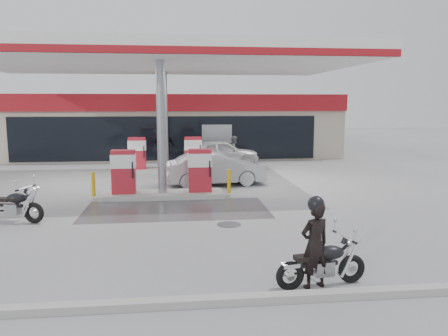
# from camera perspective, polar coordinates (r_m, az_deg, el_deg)

# --- Properties ---
(ground) EXTENTS (90.00, 90.00, 0.00)m
(ground) POSITION_cam_1_polar(r_m,az_deg,el_deg) (14.53, -8.22, -5.43)
(ground) COLOR gray
(ground) RESTS_ON ground
(wet_patch) EXTENTS (6.00, 3.00, 0.00)m
(wet_patch) POSITION_cam_1_polar(r_m,az_deg,el_deg) (14.52, -6.24, -5.40)
(wet_patch) COLOR #4C4C4F
(wet_patch) RESTS_ON ground
(drain_cover) EXTENTS (0.70, 0.70, 0.01)m
(drain_cover) POSITION_cam_1_polar(r_m,az_deg,el_deg) (12.68, 0.65, -7.39)
(drain_cover) COLOR #38383A
(drain_cover) RESTS_ON ground
(kerb) EXTENTS (28.00, 0.25, 0.15)m
(kerb) POSITION_cam_1_polar(r_m,az_deg,el_deg) (7.88, -9.79, -17.15)
(kerb) COLOR gray
(kerb) RESTS_ON ground
(store_building) EXTENTS (22.00, 8.22, 4.00)m
(store_building) POSITION_cam_1_polar(r_m,az_deg,el_deg) (30.08, -7.40, 5.61)
(store_building) COLOR #B1A994
(store_building) RESTS_ON ground
(canopy) EXTENTS (16.00, 10.02, 5.51)m
(canopy) POSITION_cam_1_polar(r_m,az_deg,el_deg) (19.19, -8.12, 13.77)
(canopy) COLOR silver
(canopy) RESTS_ON ground
(pump_island_near) EXTENTS (5.14, 1.30, 1.78)m
(pump_island_near) POSITION_cam_1_polar(r_m,az_deg,el_deg) (16.34, -8.07, -1.33)
(pump_island_near) COLOR #9E9E99
(pump_island_near) RESTS_ON ground
(pump_island_far) EXTENTS (5.14, 1.30, 1.78)m
(pump_island_far) POSITION_cam_1_polar(r_m,az_deg,el_deg) (22.28, -7.66, 1.28)
(pump_island_far) COLOR #9E9E99
(pump_island_far) RESTS_ON ground
(main_motorcycle) EXTENTS (1.86, 0.71, 0.96)m
(main_motorcycle) POSITION_cam_1_polar(r_m,az_deg,el_deg) (8.70, 12.82, -12.23)
(main_motorcycle) COLOR black
(main_motorcycle) RESTS_ON ground
(biker_main) EXTENTS (0.70, 0.57, 1.67)m
(biker_main) POSITION_cam_1_polar(r_m,az_deg,el_deg) (8.47, 11.77, -9.81)
(biker_main) COLOR black
(biker_main) RESTS_ON ground
(parked_motorcycle) EXTENTS (2.02, 1.00, 1.06)m
(parked_motorcycle) POSITION_cam_1_polar(r_m,az_deg,el_deg) (14.25, -25.89, -4.54)
(parked_motorcycle) COLOR black
(parked_motorcycle) RESTS_ON ground
(sedan_white) EXTENTS (4.48, 2.47, 1.44)m
(sedan_white) POSITION_cam_1_polar(r_m,az_deg,el_deg) (24.59, -0.39, 2.05)
(sedan_white) COLOR silver
(sedan_white) RESTS_ON ground
(attendant) EXTENTS (0.89, 0.98, 1.64)m
(attendant) POSITION_cam_1_polar(r_m,az_deg,el_deg) (24.83, 1.39, 2.34)
(attendant) COLOR #555459
(attendant) RESTS_ON ground
(hatchback_silver) EXTENTS (4.42, 2.09, 1.40)m
(hatchback_silver) POSITION_cam_1_polar(r_m,az_deg,el_deg) (18.59, -1.19, -0.10)
(hatchback_silver) COLOR #A4A6AB
(hatchback_silver) RESTS_ON ground
(parked_car_left) EXTENTS (4.64, 2.22, 1.31)m
(parked_car_left) POSITION_cam_1_polar(r_m,az_deg,el_deg) (30.13, -26.82, 2.19)
(parked_car_left) COLOR #16274C
(parked_car_left) RESTS_ON ground
(biker_walking) EXTENTS (1.23, 0.57, 2.05)m
(biker_walking) POSITION_cam_1_polar(r_m,az_deg,el_deg) (26.02, -7.92, 3.00)
(biker_walking) COLOR black
(biker_walking) RESTS_ON ground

